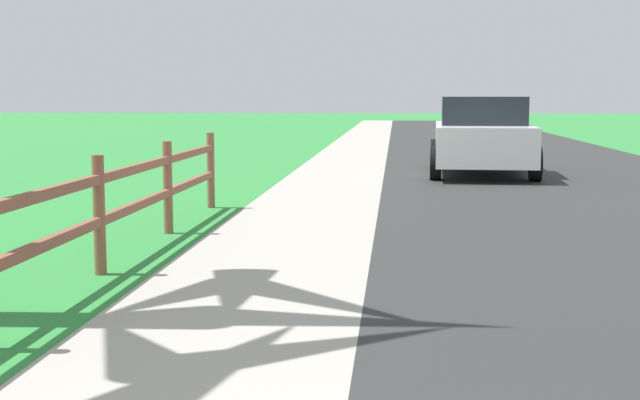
{
  "coord_description": "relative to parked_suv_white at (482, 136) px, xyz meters",
  "views": [
    {
      "loc": [
        0.25,
        -0.86,
        1.66
      ],
      "look_at": [
        -0.47,
        7.67,
        0.67
      ],
      "focal_mm": 50.66,
      "sensor_mm": 36.0,
      "label": 1
    }
  ],
  "objects": [
    {
      "name": "rail_fence",
      "position": [
        -4.52,
        -12.48,
        -0.16
      ],
      "size": [
        0.11,
        12.69,
        1.12
      ],
      "color": "brown",
      "rests_on": "ground"
    },
    {
      "name": "road_asphalt",
      "position": [
        1.45,
        8.6,
        -0.8
      ],
      "size": [
        7.0,
        66.0,
        0.01
      ],
      "primitive_type": "cube",
      "color": "#2E2E2E",
      "rests_on": "ground"
    },
    {
      "name": "grass_verge",
      "position": [
        -6.55,
        8.6,
        -0.8
      ],
      "size": [
        5.0,
        66.0,
        0.0
      ],
      "primitive_type": "cube",
      "color": "#2F863A",
      "rests_on": "ground"
    },
    {
      "name": "ground_plane",
      "position": [
        -2.05,
        6.6,
        -0.81
      ],
      "size": [
        120.0,
        120.0,
        0.0
      ],
      "primitive_type": "plane",
      "color": "#2F863A"
    },
    {
      "name": "parked_suv_white",
      "position": [
        0.0,
        0.0,
        0.0
      ],
      "size": [
        2.29,
        4.85,
        1.64
      ],
      "color": "white",
      "rests_on": "ground"
    },
    {
      "name": "curb_concrete",
      "position": [
        -5.05,
        8.6,
        -0.8
      ],
      "size": [
        6.0,
        66.0,
        0.01
      ],
      "primitive_type": "cube",
      "color": "#AAA398",
      "rests_on": "ground"
    }
  ]
}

